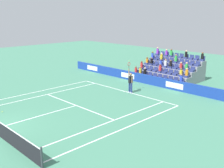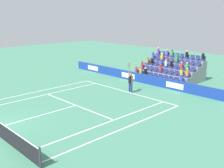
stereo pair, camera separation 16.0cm
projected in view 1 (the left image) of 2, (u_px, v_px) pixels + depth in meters
The scene contains 12 objects.
line_baseline at pixel (125, 91), 24.37m from camera, with size 10.97×0.10×0.01m, color white.
line_service at pixel (76, 105), 20.65m from camera, with size 8.23×0.10×0.01m, color white.
line_centre_service at pixel (39, 116), 18.48m from camera, with size 0.10×6.40×0.01m, color white.
line_singles_sideline_left at pixel (43, 95), 23.18m from camera, with size 0.10×11.89×0.01m, color white.
line_singles_sideline_right at pixel (109, 122), 17.50m from camera, with size 0.10×11.89×0.01m, color white.
line_doubles_sideline_left at pixel (35, 92), 24.13m from camera, with size 0.10×11.89×0.01m, color white.
line_doubles_sideline_right at pixel (125, 128), 16.55m from camera, with size 0.10×11.89×0.01m, color white.
line_centre_mark at pixel (124, 92), 24.31m from camera, with size 0.10×0.20×0.01m, color white.
sponsor_barrier at pixel (150, 80), 26.68m from camera, with size 22.93×0.22×0.92m.
tennis_player at pixel (130, 82), 23.78m from camera, with size 0.53×0.37×2.85m.
stadium_stand at pixel (170, 71), 29.01m from camera, with size 6.20×4.75×3.04m.
loose_tennis_ball at pixel (2, 112), 19.22m from camera, with size 0.07×0.07×0.07m, color #D1E533.
Camera 1 is at (-15.87, 5.38, 6.76)m, focal length 43.51 mm.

